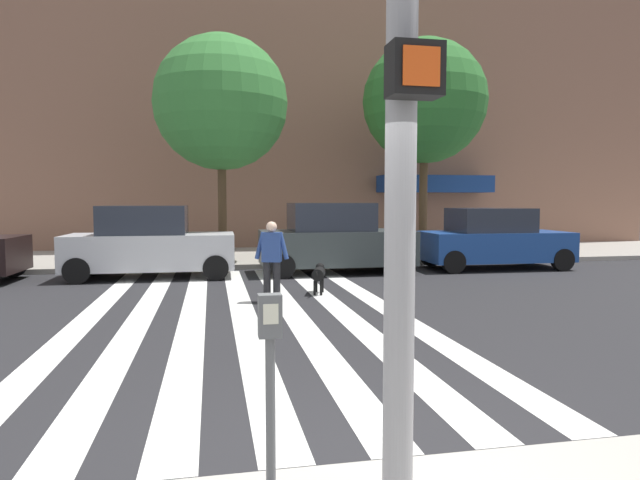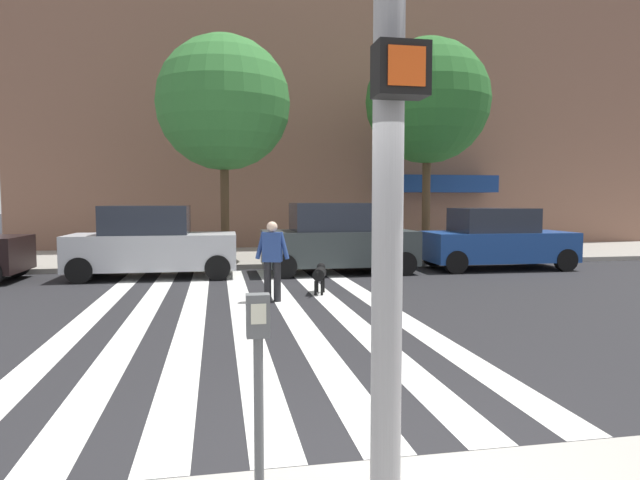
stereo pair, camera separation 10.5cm
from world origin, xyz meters
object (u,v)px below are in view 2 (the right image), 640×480
(pedestrian_bystander, at_px, (469,230))
(pedestrian_dog_walker, at_px, (272,256))
(parked_car_fourth_in_line, at_px, (496,240))
(street_tree_nearest, at_px, (224,103))
(parking_meter_curbside, at_px, (258,373))
(street_tree_middle, at_px, (427,102))
(parked_car_behind_first, at_px, (152,244))
(parked_car_third_in_line, at_px, (337,240))
(dog_on_leash, at_px, (320,274))

(pedestrian_bystander, bearing_deg, pedestrian_dog_walker, -140.14)
(parked_car_fourth_in_line, distance_m, street_tree_nearest, 9.35)
(parking_meter_curbside, bearing_deg, parked_car_fourth_in_line, 56.05)
(street_tree_nearest, height_order, pedestrian_bystander, street_tree_nearest)
(street_tree_middle, height_order, pedestrian_bystander, street_tree_middle)
(parking_meter_curbside, xyz_separation_m, parked_car_behind_first, (-1.95, 11.92, -0.12))
(parked_car_third_in_line, distance_m, pedestrian_dog_walker, 4.68)
(street_tree_nearest, relative_size, pedestrian_dog_walker, 4.28)
(parking_meter_curbside, height_order, parked_car_fourth_in_line, parked_car_fourth_in_line)
(dog_on_leash, bearing_deg, street_tree_nearest, 109.09)
(dog_on_leash, height_order, pedestrian_bystander, pedestrian_bystander)
(parked_car_fourth_in_line, relative_size, pedestrian_bystander, 2.67)
(pedestrian_dog_walker, height_order, dog_on_leash, pedestrian_dog_walker)
(parked_car_third_in_line, relative_size, pedestrian_bystander, 2.61)
(parking_meter_curbside, relative_size, pedestrian_bystander, 0.83)
(street_tree_middle, bearing_deg, parked_car_fourth_in_line, -73.90)
(parked_car_behind_first, height_order, pedestrian_dog_walker, parked_car_behind_first)
(parked_car_third_in_line, distance_m, pedestrian_bystander, 5.33)
(parked_car_third_in_line, xyz_separation_m, parked_car_fourth_in_line, (4.91, 0.00, -0.07))
(parked_car_behind_first, xyz_separation_m, parked_car_third_in_line, (5.07, -0.00, 0.04))
(parked_car_third_in_line, xyz_separation_m, pedestrian_dog_walker, (-2.25, -4.10, -0.02))
(street_tree_middle, relative_size, pedestrian_dog_walker, 4.61)
(parking_meter_curbside, relative_size, street_tree_middle, 0.18)
(street_tree_middle, bearing_deg, parked_car_third_in_line, -140.39)
(parked_car_fourth_in_line, xyz_separation_m, pedestrian_dog_walker, (-7.16, -4.10, 0.05))
(pedestrian_bystander, bearing_deg, parked_car_third_in_line, -158.79)
(pedestrian_bystander, bearing_deg, parking_meter_curbside, -120.27)
(street_tree_middle, bearing_deg, pedestrian_dog_walker, -130.10)
(parked_car_behind_first, xyz_separation_m, pedestrian_bystander, (10.04, 1.93, 0.16))
(parked_car_third_in_line, bearing_deg, street_tree_middle, 39.61)
(parked_car_third_in_line, bearing_deg, parked_car_fourth_in_line, 0.01)
(parked_car_behind_first, bearing_deg, pedestrian_bystander, 10.87)
(parking_meter_curbside, relative_size, parked_car_behind_first, 0.31)
(dog_on_leash, bearing_deg, pedestrian_dog_walker, -145.67)
(pedestrian_bystander, bearing_deg, street_tree_nearest, 176.80)
(parked_car_fourth_in_line, distance_m, street_tree_middle, 5.76)
(parking_meter_curbside, relative_size, pedestrian_dog_walker, 0.83)
(parked_car_third_in_line, relative_size, pedestrian_dog_walker, 2.61)
(street_tree_middle, xyz_separation_m, pedestrian_dog_walker, (-6.22, -7.38, -4.60))
(parked_car_third_in_line, bearing_deg, street_tree_nearest, 142.48)
(parked_car_fourth_in_line, bearing_deg, parked_car_third_in_line, -179.99)
(parked_car_behind_first, distance_m, parked_car_third_in_line, 5.07)
(parking_meter_curbside, bearing_deg, pedestrian_dog_walker, 83.72)
(parked_car_third_in_line, relative_size, street_tree_middle, 0.57)
(parked_car_behind_first, xyz_separation_m, parked_car_fourth_in_line, (9.98, 0.00, -0.03))
(parking_meter_curbside, xyz_separation_m, parked_car_fourth_in_line, (8.02, 11.92, -0.15))
(parking_meter_curbside, distance_m, parked_car_behind_first, 12.08)
(parked_car_fourth_in_line, height_order, pedestrian_dog_walker, parked_car_fourth_in_line)
(parking_meter_curbside, xyz_separation_m, street_tree_middle, (7.08, 15.20, 4.49))
(parking_meter_curbside, distance_m, parked_car_third_in_line, 12.32)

